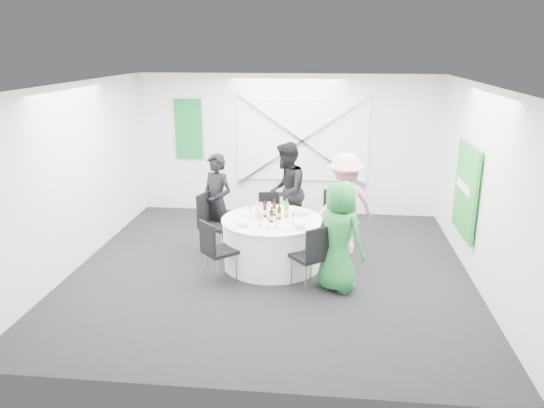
# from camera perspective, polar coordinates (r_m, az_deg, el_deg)

# --- Properties ---
(floor) EXTENTS (6.00, 6.00, 0.00)m
(floor) POSITION_cam_1_polar(r_m,az_deg,el_deg) (8.24, -0.15, -7.08)
(floor) COLOR black
(floor) RESTS_ON ground
(ceiling) EXTENTS (6.00, 6.00, 0.00)m
(ceiling) POSITION_cam_1_polar(r_m,az_deg,el_deg) (7.55, -0.17, 12.74)
(ceiling) COLOR white
(ceiling) RESTS_ON wall_back
(wall_back) EXTENTS (6.00, 0.00, 6.00)m
(wall_back) POSITION_cam_1_polar(r_m,az_deg,el_deg) (10.70, 1.64, 6.36)
(wall_back) COLOR silver
(wall_back) RESTS_ON floor
(wall_front) EXTENTS (6.00, 0.00, 6.00)m
(wall_front) POSITION_cam_1_polar(r_m,az_deg,el_deg) (4.96, -4.05, -6.18)
(wall_front) COLOR silver
(wall_front) RESTS_ON floor
(wall_left) EXTENTS (0.00, 6.00, 6.00)m
(wall_left) POSITION_cam_1_polar(r_m,az_deg,el_deg) (8.64, -20.38, 2.79)
(wall_left) COLOR silver
(wall_left) RESTS_ON floor
(wall_right) EXTENTS (0.00, 6.00, 6.00)m
(wall_right) POSITION_cam_1_polar(r_m,az_deg,el_deg) (8.03, 21.65, 1.65)
(wall_right) COLOR silver
(wall_right) RESTS_ON floor
(window_panel) EXTENTS (2.60, 0.03, 1.60)m
(window_panel) POSITION_cam_1_polar(r_m,az_deg,el_deg) (10.62, 3.25, 6.81)
(window_panel) COLOR silver
(window_panel) RESTS_ON wall_back
(window_brace_a) EXTENTS (2.63, 0.05, 1.84)m
(window_brace_a) POSITION_cam_1_polar(r_m,az_deg,el_deg) (10.58, 3.24, 6.78)
(window_brace_a) COLOR silver
(window_brace_a) RESTS_ON window_panel
(window_brace_b) EXTENTS (2.63, 0.05, 1.84)m
(window_brace_b) POSITION_cam_1_polar(r_m,az_deg,el_deg) (10.58, 3.24, 6.78)
(window_brace_b) COLOR silver
(window_brace_b) RESTS_ON window_panel
(green_banner) EXTENTS (0.55, 0.04, 1.20)m
(green_banner) POSITION_cam_1_polar(r_m,az_deg,el_deg) (10.94, -8.97, 7.99)
(green_banner) COLOR #156C26
(green_banner) RESTS_ON wall_back
(green_sign) EXTENTS (0.05, 1.20, 1.40)m
(green_sign) POSITION_cam_1_polar(r_m,az_deg,el_deg) (8.62, 20.12, 1.42)
(green_sign) COLOR green
(green_sign) RESTS_ON wall_right
(banquet_table) EXTENTS (1.56, 1.56, 0.76)m
(banquet_table) POSITION_cam_1_polar(r_m,az_deg,el_deg) (8.28, 0.00, -4.11)
(banquet_table) COLOR white
(banquet_table) RESTS_ON floor
(chair_back) EXTENTS (0.44, 0.45, 0.86)m
(chair_back) POSITION_cam_1_polar(r_m,az_deg,el_deg) (9.26, -0.28, -1.03)
(chair_back) COLOR black
(chair_back) RESTS_ON floor
(chair_back_left) EXTENTS (0.61, 0.60, 1.03)m
(chair_back_left) POSITION_cam_1_polar(r_m,az_deg,el_deg) (8.70, -6.46, -1.56)
(chair_back_left) COLOR black
(chair_back_left) RESTS_ON floor
(chair_back_right) EXTENTS (0.64, 0.64, 0.99)m
(chair_back_right) POSITION_cam_1_polar(r_m,az_deg,el_deg) (8.87, 5.91, -1.37)
(chair_back_right) COLOR black
(chair_back_right) RESTS_ON floor
(chair_front_right) EXTENTS (0.60, 0.61, 0.95)m
(chair_front_right) POSITION_cam_1_polar(r_m,az_deg,el_deg) (7.43, 4.39, -5.21)
(chair_front_right) COLOR black
(chair_front_right) RESTS_ON floor
(chair_front_left) EXTENTS (0.60, 0.59, 0.93)m
(chair_front_left) POSITION_cam_1_polar(r_m,az_deg,el_deg) (7.69, -6.17, -4.58)
(chair_front_left) COLOR black
(chair_front_left) RESTS_ON floor
(person_man_back_left) EXTENTS (0.72, 0.64, 1.65)m
(person_man_back_left) POSITION_cam_1_polar(r_m,az_deg,el_deg) (8.81, -5.95, 0.13)
(person_man_back_left) COLOR black
(person_man_back_left) RESTS_ON floor
(person_man_back) EXTENTS (0.54, 0.89, 1.74)m
(person_man_back) POSITION_cam_1_polar(r_m,az_deg,el_deg) (9.25, 1.53, 1.34)
(person_man_back) COLOR black
(person_man_back) RESTS_ON floor
(person_woman_pink) EXTENTS (1.20, 0.97, 1.69)m
(person_woman_pink) POSITION_cam_1_polar(r_m,az_deg,el_deg) (8.66, 7.82, -0.07)
(person_woman_pink) COLOR pink
(person_woman_pink) RESTS_ON floor
(person_woman_green) EXTENTS (0.92, 0.86, 1.58)m
(person_woman_green) POSITION_cam_1_polar(r_m,az_deg,el_deg) (7.40, 7.24, -3.48)
(person_woman_green) COLOR #238139
(person_woman_green) RESTS_ON floor
(plate_back) EXTENTS (0.26, 0.26, 0.01)m
(plate_back) POSITION_cam_1_polar(r_m,az_deg,el_deg) (8.60, 0.75, -0.57)
(plate_back) COLOR white
(plate_back) RESTS_ON banquet_table
(plate_back_left) EXTENTS (0.25, 0.25, 0.01)m
(plate_back_left) POSITION_cam_1_polar(r_m,az_deg,el_deg) (8.41, -2.96, -1.00)
(plate_back_left) COLOR white
(plate_back_left) RESTS_ON banquet_table
(plate_back_right) EXTENTS (0.27, 0.27, 0.04)m
(plate_back_right) POSITION_cam_1_polar(r_m,az_deg,el_deg) (8.33, 3.33, -1.13)
(plate_back_right) COLOR white
(plate_back_right) RESTS_ON banquet_table
(plate_front_right) EXTENTS (0.25, 0.25, 0.04)m
(plate_front_right) POSITION_cam_1_polar(r_m,az_deg,el_deg) (7.75, 2.94, -2.51)
(plate_front_right) COLOR white
(plate_front_right) RESTS_ON banquet_table
(plate_front_left) EXTENTS (0.29, 0.29, 0.01)m
(plate_front_left) POSITION_cam_1_polar(r_m,az_deg,el_deg) (7.90, -3.92, -2.20)
(plate_front_left) COLOR white
(plate_front_left) RESTS_ON banquet_table
(napkin) EXTENTS (0.20, 0.14, 0.05)m
(napkin) POSITION_cam_1_polar(r_m,az_deg,el_deg) (7.84, -3.22, -2.09)
(napkin) COLOR white
(napkin) RESTS_ON plate_front_left
(beer_bottle_a) EXTENTS (0.06, 0.06, 0.26)m
(beer_bottle_a) POSITION_cam_1_polar(r_m,az_deg,el_deg) (8.21, -0.77, -0.75)
(beer_bottle_a) COLOR #3B1A0A
(beer_bottle_a) RESTS_ON banquet_table
(beer_bottle_b) EXTENTS (0.06, 0.06, 0.27)m
(beer_bottle_b) POSITION_cam_1_polar(r_m,az_deg,el_deg) (8.27, 0.23, -0.59)
(beer_bottle_b) COLOR #3B1A0A
(beer_bottle_b) RESTS_ON banquet_table
(beer_bottle_c) EXTENTS (0.06, 0.06, 0.24)m
(beer_bottle_c) POSITION_cam_1_polar(r_m,az_deg,el_deg) (8.11, 0.78, -1.03)
(beer_bottle_c) COLOR #3B1A0A
(beer_bottle_c) RESTS_ON banquet_table
(beer_bottle_d) EXTENTS (0.06, 0.06, 0.25)m
(beer_bottle_d) POSITION_cam_1_polar(r_m,az_deg,el_deg) (7.97, -0.07, -1.34)
(beer_bottle_d) COLOR #3B1A0A
(beer_bottle_d) RESTS_ON banquet_table
(green_water_bottle) EXTENTS (0.08, 0.08, 0.29)m
(green_water_bottle) POSITION_cam_1_polar(r_m,az_deg,el_deg) (8.20, 1.57, -0.67)
(green_water_bottle) COLOR green
(green_water_bottle) RESTS_ON banquet_table
(clear_water_bottle) EXTENTS (0.08, 0.08, 0.27)m
(clear_water_bottle) POSITION_cam_1_polar(r_m,az_deg,el_deg) (8.04, -1.60, -1.10)
(clear_water_bottle) COLOR white
(clear_water_bottle) RESTS_ON banquet_table
(wine_glass_a) EXTENTS (0.07, 0.07, 0.17)m
(wine_glass_a) POSITION_cam_1_polar(r_m,az_deg,el_deg) (7.91, 2.30, -1.26)
(wine_glass_a) COLOR white
(wine_glass_a) RESTS_ON banquet_table
(wine_glass_b) EXTENTS (0.07, 0.07, 0.17)m
(wine_glass_b) POSITION_cam_1_polar(r_m,az_deg,el_deg) (8.41, -1.23, -0.15)
(wine_glass_b) COLOR white
(wine_glass_b) RESTS_ON banquet_table
(wine_glass_c) EXTENTS (0.07, 0.07, 0.17)m
(wine_glass_c) POSITION_cam_1_polar(r_m,az_deg,el_deg) (8.22, -2.35, -0.56)
(wine_glass_c) COLOR white
(wine_glass_c) RESTS_ON banquet_table
(wine_glass_d) EXTENTS (0.07, 0.07, 0.17)m
(wine_glass_d) POSITION_cam_1_polar(r_m,az_deg,el_deg) (7.74, 0.51, -1.65)
(wine_glass_d) COLOR white
(wine_glass_d) RESTS_ON banquet_table
(wine_glass_e) EXTENTS (0.07, 0.07, 0.17)m
(wine_glass_e) POSITION_cam_1_polar(r_m,az_deg,el_deg) (7.73, -0.35, -1.67)
(wine_glass_e) COLOR white
(wine_glass_e) RESTS_ON banquet_table
(wine_glass_f) EXTENTS (0.07, 0.07, 0.17)m
(wine_glass_f) POSITION_cam_1_polar(r_m,az_deg,el_deg) (7.83, -1.29, -1.44)
(wine_glass_f) COLOR white
(wine_glass_f) RESTS_ON banquet_table
(wine_glass_g) EXTENTS (0.07, 0.07, 0.17)m
(wine_glass_g) POSITION_cam_1_polar(r_m,az_deg,el_deg) (8.43, -0.32, -0.11)
(wine_glass_g) COLOR white
(wine_glass_g) RESTS_ON banquet_table
(fork_a) EXTENTS (0.10, 0.13, 0.01)m
(fork_a) POSITION_cam_1_polar(r_m,az_deg,el_deg) (8.04, -3.99, -1.90)
(fork_a) COLOR silver
(fork_a) RESTS_ON banquet_table
(knife_a) EXTENTS (0.12, 0.12, 0.01)m
(knife_a) POSITION_cam_1_polar(r_m,az_deg,el_deg) (7.71, -2.45, -2.70)
(knife_a) COLOR silver
(knife_a) RESTS_ON banquet_table
(fork_b) EXTENTS (0.11, 0.12, 0.01)m
(fork_b) POSITION_cam_1_polar(r_m,az_deg,el_deg) (7.66, 1.85, -2.82)
(fork_b) COLOR silver
(fork_b) RESTS_ON banquet_table
(knife_b) EXTENTS (0.10, 0.13, 0.01)m
(knife_b) POSITION_cam_1_polar(r_m,az_deg,el_deg) (7.93, 3.75, -2.16)
(knife_b) COLOR silver
(knife_b) RESTS_ON banquet_table
(fork_c) EXTENTS (0.08, 0.14, 0.01)m
(fork_c) POSITION_cam_1_polar(r_m,az_deg,el_deg) (8.59, -2.37, -0.64)
(fork_c) COLOR silver
(fork_c) RESTS_ON banquet_table
(knife_c) EXTENTS (0.09, 0.13, 0.01)m
(knife_c) POSITION_cam_1_polar(r_m,az_deg,el_deg) (8.37, -3.65, -1.12)
(knife_c) COLOR silver
(knife_c) RESTS_ON banquet_table
(fork_d) EXTENTS (0.15, 0.02, 0.01)m
(fork_d) POSITION_cam_1_polar(r_m,az_deg,el_deg) (8.67, 1.30, -0.47)
(fork_d) COLOR silver
(fork_d) RESTS_ON banquet_table
(knife_d) EXTENTS (0.15, 0.02, 0.01)m
(knife_d) POSITION_cam_1_polar(r_m,az_deg,el_deg) (8.68, -0.85, -0.43)
(knife_d) COLOR silver
(knife_d) RESTS_ON banquet_table
(fork_e) EXTENTS (0.09, 0.14, 0.01)m
(fork_e) POSITION_cam_1_polar(r_m,az_deg,el_deg) (8.23, 3.99, -1.45)
(fork_e) COLOR silver
(fork_e) RESTS_ON banquet_table
(knife_e) EXTENTS (0.10, 0.13, 0.01)m
(knife_e) POSITION_cam_1_polar(r_m,az_deg,el_deg) (8.55, 2.70, -0.73)
(knife_e) COLOR silver
(knife_e) RESTS_ON banquet_table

